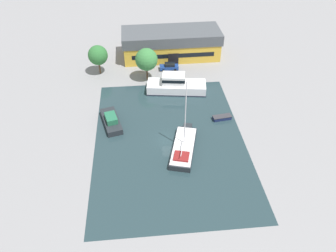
% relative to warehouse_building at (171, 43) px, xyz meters
% --- Properties ---
extents(ground_plane, '(440.00, 440.00, 0.00)m').
position_rel_warehouse_building_xyz_m(ground_plane, '(-3.42, -30.81, -3.25)').
color(ground_plane, gray).
extents(water_canal, '(25.15, 35.97, 0.01)m').
position_rel_warehouse_building_xyz_m(water_canal, '(-3.42, -30.81, -3.25)').
color(water_canal, '#23383D').
rests_on(water_canal, ground).
extents(warehouse_building, '(23.14, 9.41, 6.42)m').
position_rel_warehouse_building_xyz_m(warehouse_building, '(0.00, 0.00, 0.00)').
color(warehouse_building, gold).
rests_on(warehouse_building, ground).
extents(quay_tree_near_building, '(4.71, 4.71, 7.12)m').
position_rel_warehouse_building_xyz_m(quay_tree_near_building, '(-6.25, -10.39, 1.51)').
color(quay_tree_near_building, brown).
rests_on(quay_tree_near_building, ground).
extents(quay_tree_by_water, '(4.26, 4.26, 6.53)m').
position_rel_warehouse_building_xyz_m(quay_tree_by_water, '(-16.59, -6.74, 1.13)').
color(quay_tree_by_water, brown).
rests_on(quay_tree_by_water, ground).
extents(parked_car, '(4.27, 1.88, 1.59)m').
position_rel_warehouse_building_xyz_m(parked_car, '(-1.10, -6.62, -2.45)').
color(parked_car, navy).
rests_on(parked_car, ground).
extents(sailboat_moored, '(5.76, 11.16, 12.75)m').
position_rel_warehouse_building_xyz_m(sailboat_moored, '(-1.33, -33.30, -2.64)').
color(sailboat_moored, '#23282D').
rests_on(sailboat_moored, water_canal).
extents(motor_cruiser, '(12.48, 5.87, 3.83)m').
position_rel_warehouse_building_xyz_m(motor_cruiser, '(-0.64, -15.56, -1.86)').
color(motor_cruiser, white).
rests_on(motor_cruiser, water_canal).
extents(small_dinghy, '(3.62, 1.76, 0.71)m').
position_rel_warehouse_building_xyz_m(small_dinghy, '(6.77, -25.82, -2.88)').
color(small_dinghy, '#19234C').
rests_on(small_dinghy, water_canal).
extents(cabin_boat, '(4.40, 7.79, 2.12)m').
position_rel_warehouse_building_xyz_m(cabin_boat, '(-13.41, -25.36, -2.48)').
color(cabin_boat, '#23282D').
rests_on(cabin_boat, water_canal).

